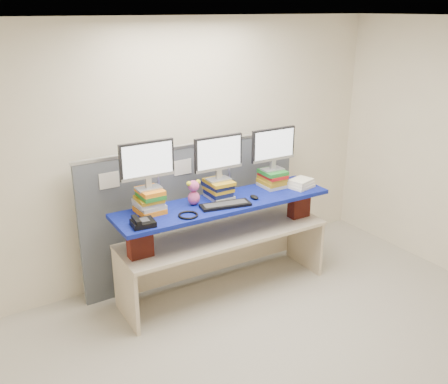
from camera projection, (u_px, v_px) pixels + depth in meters
room at (304, 209)px, 3.87m from camera, size 5.00×4.00×2.80m
cubicle_partition at (195, 210)px, 5.50m from camera, size 2.60×0.06×1.53m
desk at (224, 245)px, 5.21m from camera, size 2.24×0.70×0.68m
brick_pier_left at (140, 241)px, 4.63m from camera, size 0.23×0.13×0.31m
brick_pier_right at (299, 203)px, 5.52m from camera, size 0.23×0.13×0.31m
blue_board at (224, 203)px, 5.05m from camera, size 2.29×0.63×0.04m
book_stack_left at (150, 201)px, 4.74m from camera, size 0.26×0.30×0.24m
book_stack_center at (218, 189)px, 5.11m from camera, size 0.25×0.32×0.19m
book_stack_right at (272, 178)px, 5.43m from camera, size 0.25×0.30×0.19m
monitor_left at (147, 162)px, 4.61m from camera, size 0.53×0.15×0.46m
monitor_center at (219, 155)px, 4.99m from camera, size 0.53×0.15×0.46m
monitor_right at (273, 147)px, 5.31m from camera, size 0.53×0.15×0.46m
keyboard at (225, 205)px, 4.91m from camera, size 0.53×0.26×0.03m
mouse at (254, 197)px, 5.10m from camera, size 0.07×0.12×0.04m
desk_phone at (142, 223)px, 4.47m from camera, size 0.22×0.20×0.09m
headset at (188, 215)px, 4.68m from camera, size 0.22×0.22×0.02m
plush_toy at (194, 192)px, 4.91m from camera, size 0.15×0.11×0.25m
binder_stack at (301, 183)px, 5.42m from camera, size 0.30×0.26×0.09m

